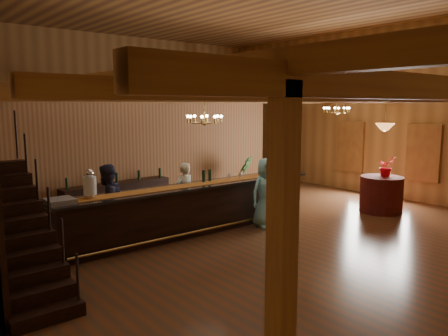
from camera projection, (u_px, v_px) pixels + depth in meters
floor at (243, 225)px, 11.03m from camera, size 14.00×14.00×0.00m
wall_back at (116, 112)px, 15.99m from camera, size 12.00×0.10×5.50m
wall_right at (379, 113)px, 14.40m from camera, size 0.10×14.00×5.50m
beam_grid at (230, 95)px, 10.95m from camera, size 11.90×13.90×0.39m
support_posts at (257, 164)px, 10.42m from camera, size 9.20×10.20×3.20m
partition_wall at (154, 153)px, 13.17m from camera, size 9.00×0.18×3.10m
window_right_front at (423, 153)px, 13.32m from camera, size 0.12×1.05×1.75m
window_right_back at (351, 147)px, 15.31m from camera, size 0.12×1.05×1.75m
staircase at (18, 233)px, 6.89m from camera, size 1.00×2.80×2.00m
backroom_boxes at (130, 178)px, 14.97m from camera, size 4.10×0.60×1.10m
tasting_bar at (194, 208)px, 10.29m from camera, size 6.88×1.01×1.16m
beverage_dispenser at (90, 184)px, 8.70m from camera, size 0.26×0.26×0.60m
glass_rack_tray at (60, 201)px, 8.26m from camera, size 0.50×0.50×0.10m
raffle_drum at (284, 167)px, 11.98m from camera, size 0.34×0.24×0.30m
bar_bottle_0 at (204, 176)px, 10.53m from camera, size 0.07×0.07×0.30m
bar_bottle_1 at (210, 175)px, 10.64m from camera, size 0.07×0.07×0.30m
backbar_shelf at (117, 198)px, 12.05m from camera, size 3.16×0.68×0.88m
round_table at (381, 194)px, 12.29m from camera, size 1.17×1.17×1.01m
chandelier_left at (204, 119)px, 9.86m from camera, size 0.80×0.80×0.66m
chandelier_right at (337, 110)px, 13.57m from camera, size 0.80×0.80×0.50m
pendant_lamp at (385, 127)px, 12.02m from camera, size 0.52×0.52×0.90m
bartender at (184, 194)px, 10.95m from camera, size 0.60×0.42×1.58m
staff_second at (107, 203)px, 9.61m from camera, size 1.05×0.99×1.72m
guest at (266, 192)px, 10.76m from camera, size 0.94×0.71×1.72m
floor_plant at (243, 175)px, 14.44m from camera, size 0.81×0.69×1.37m
table_flowers at (386, 167)px, 12.22m from camera, size 0.51×0.45×0.56m
table_vase at (383, 171)px, 12.33m from camera, size 0.16×0.16×0.31m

